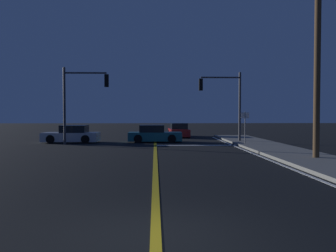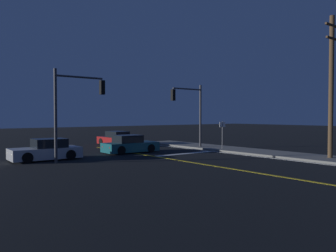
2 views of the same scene
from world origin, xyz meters
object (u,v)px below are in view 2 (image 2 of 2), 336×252
at_px(car_side_waiting_teal, 130,145).
at_px(utility_pole_right, 331,85).
at_px(car_far_approaching_red, 116,139).
at_px(traffic_signal_near_right, 190,106).
at_px(car_lead_oncoming_silver, 46,151).
at_px(traffic_signal_far_left, 74,101).
at_px(street_sign_corner, 222,131).

distance_m(car_side_waiting_teal, utility_pole_right, 14.34).
xyz_separation_m(car_side_waiting_teal, utility_pole_right, (7.66, -11.41, 4.10)).
distance_m(car_far_approaching_red, traffic_signal_near_right, 8.16).
bearing_deg(car_far_approaching_red, car_lead_oncoming_silver, -145.43).
xyz_separation_m(traffic_signal_near_right, traffic_signal_far_left, (-10.67, -1.40, 0.09)).
bearing_deg(utility_pole_right, traffic_signal_far_left, 144.50).
distance_m(car_lead_oncoming_silver, street_sign_corner, 13.08).
relative_size(traffic_signal_near_right, traffic_signal_far_left, 0.97).
xyz_separation_m(car_far_approaching_red, street_sign_corner, (3.94, -9.74, 1.01)).
bearing_deg(car_side_waiting_teal, utility_pole_right, 34.62).
bearing_deg(utility_pole_right, traffic_signal_near_right, 102.04).
bearing_deg(car_lead_oncoming_silver, utility_pole_right, -126.72).
bearing_deg(car_lead_oncoming_silver, traffic_signal_far_left, -148.54).
relative_size(car_far_approaching_red, traffic_signal_far_left, 0.78).
relative_size(car_side_waiting_teal, street_sign_corner, 1.79).
height_order(traffic_signal_near_right, utility_pole_right, utility_pole_right).
distance_m(car_far_approaching_red, street_sign_corner, 10.56).
xyz_separation_m(car_side_waiting_teal, car_lead_oncoming_silver, (-6.36, -0.30, 0.00)).
height_order(car_far_approaching_red, street_sign_corner, street_sign_corner).
distance_m(car_side_waiting_teal, traffic_signal_far_left, 6.49).
bearing_deg(utility_pole_right, car_side_waiting_teal, 123.88).
relative_size(car_lead_oncoming_silver, street_sign_corner, 1.82).
distance_m(traffic_signal_near_right, street_sign_corner, 3.54).
xyz_separation_m(car_lead_oncoming_silver, utility_pole_right, (14.02, -11.11, 4.10)).
xyz_separation_m(car_side_waiting_teal, street_sign_corner, (6.26, -3.58, 1.01)).
bearing_deg(traffic_signal_far_left, car_far_approaching_red, 47.67).
bearing_deg(traffic_signal_near_right, car_lead_oncoming_silver, -2.37).
relative_size(car_lead_oncoming_silver, traffic_signal_far_left, 0.77).
distance_m(car_side_waiting_teal, street_sign_corner, 7.28).
xyz_separation_m(car_lead_oncoming_silver, street_sign_corner, (12.62, -3.29, 1.01)).
height_order(traffic_signal_far_left, utility_pole_right, utility_pole_right).
xyz_separation_m(car_side_waiting_teal, traffic_signal_near_right, (5.40, -0.78, 2.99)).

